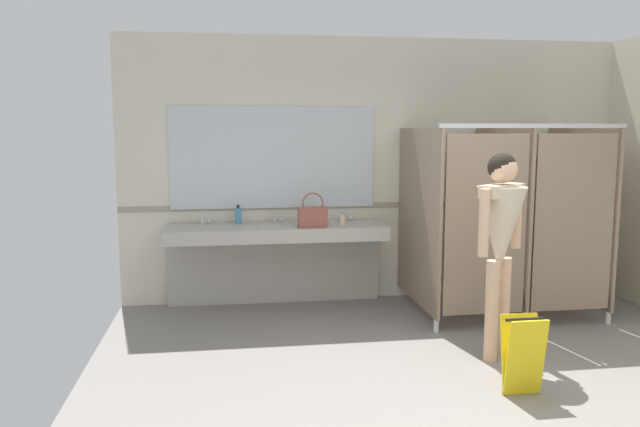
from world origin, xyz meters
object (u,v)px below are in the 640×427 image
person_standing (501,229)px  soap_dispenser (238,216)px  handbag (313,216)px  wet_floor_sign (523,355)px  paper_cup (342,220)px

person_standing → soap_dispenser: (-2.09, 1.89, -0.11)m
handbag → person_standing: bearing=-49.5°
person_standing → wet_floor_sign: bearing=-99.9°
handbag → paper_cup: bearing=10.9°
person_standing → soap_dispenser: 2.82m
person_standing → soap_dispenser: person_standing is taller
soap_dispenser → paper_cup: size_ratio=1.91×
paper_cup → wet_floor_sign: 2.59m
person_standing → wet_floor_sign: person_standing is taller
soap_dispenser → wet_floor_sign: 3.33m
handbag → soap_dispenser: bearing=156.4°
soap_dispenser → paper_cup: 1.11m
handbag → soap_dispenser: (-0.76, 0.33, -0.03)m
wet_floor_sign → soap_dispenser: bearing=126.9°
wet_floor_sign → person_standing: bearing=80.1°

